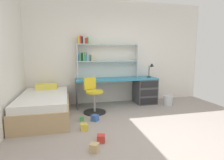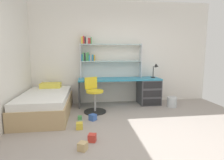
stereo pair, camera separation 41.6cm
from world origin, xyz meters
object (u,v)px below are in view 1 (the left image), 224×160
Objects in this scene: desk at (137,89)px; toy_block_blue_0 at (95,118)px; desk_lamp at (152,68)px; toy_block_natural_1 at (94,148)px; bed_platform at (44,106)px; toy_block_green_3 at (82,119)px; bookshelf_hutch at (98,53)px; waste_bin at (168,100)px; toy_block_yellow_4 at (84,127)px; toy_block_red_2 at (101,139)px; swivel_chair at (94,99)px.

toy_block_blue_0 is at bearing -141.22° from desk.
toy_block_natural_1 is at bearing -130.79° from desk_lamp.
toy_block_green_3 is at bearing -28.67° from bed_platform.
toy_block_natural_1 is (0.84, -1.66, -0.20)m from bed_platform.
bookshelf_hutch is 13.09× the size of toy_block_blue_0.
waste_bin is 2.57m from toy_block_yellow_4.
toy_block_red_2 is at bearing -98.66° from bookshelf_hutch.
bookshelf_hutch reaches higher than bed_platform.
swivel_chair is 1.51m from toy_block_red_2.
waste_bin is at bearing -50.21° from desk_lamp.
toy_block_green_3 is at bearing -115.06° from bookshelf_hutch.
toy_block_yellow_4 is at bearing -88.79° from toy_block_green_3.
waste_bin is at bearing -17.94° from bookshelf_hutch.
toy_block_red_2 reaches higher than toy_block_green_3.
desk_lamp is at bearing -7.67° from bookshelf_hutch.
toy_block_blue_0 is at bearing 81.15° from toy_block_natural_1.
toy_block_red_2 is at bearing -131.99° from desk_lamp.
swivel_chair is at bearing -163.17° from desk_lamp.
bed_platform is at bearing 151.33° from toy_block_green_3.
desk_lamp is 3.23× the size of toy_block_natural_1.
toy_block_yellow_4 is (-0.31, -0.96, -0.27)m from swivel_chair.
waste_bin is at bearing 18.35° from toy_block_blue_0.
waste_bin is at bearing 25.27° from toy_block_yellow_4.
waste_bin is 2.07× the size of toy_block_blue_0.
toy_block_natural_1 is (-0.48, -2.44, -1.31)m from bookshelf_hutch.
bed_platform is 1.87m from toy_block_natural_1.
swivel_chair is 6.46× the size of toy_block_blue_0.
toy_block_natural_1 is (-0.18, -1.18, -0.00)m from toy_block_blue_0.
toy_block_green_3 is (-0.08, 1.24, -0.02)m from toy_block_natural_1.
toy_block_natural_1 is 0.77m from toy_block_yellow_4.
toy_block_green_3 is 0.48m from toy_block_yellow_4.
bed_platform is 1.73m from toy_block_red_2.
toy_block_blue_0 is 0.28m from toy_block_green_3.
bookshelf_hutch is 1.53m from desk_lamp.
swivel_chair is 1.77m from toy_block_natural_1.
toy_block_natural_1 reaches higher than toy_block_green_3.
desk reaches higher than toy_block_yellow_4.
swivel_chair is 2.02m from waste_bin.
waste_bin reaches higher than toy_block_green_3.
swivel_chair is at bearing -176.16° from waste_bin.
toy_block_red_2 is at bearing -77.24° from toy_block_green_3.
bed_platform is (-2.37, -0.60, -0.15)m from desk.
bookshelf_hutch is 20.09× the size of toy_block_green_3.
bookshelf_hutch reaches higher than toy_block_red_2.
toy_block_blue_0 is (-1.34, -1.08, -0.34)m from desk.
toy_block_natural_1 is at bearing -63.06° from bed_platform.
toy_block_blue_0 reaches higher than toy_block_yellow_4.
toy_block_natural_1 is 0.29m from toy_block_red_2.
toy_block_blue_0 is at bearing 58.03° from toy_block_yellow_4.
toy_block_red_2 is (-1.79, -1.99, -0.91)m from desk_lamp.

